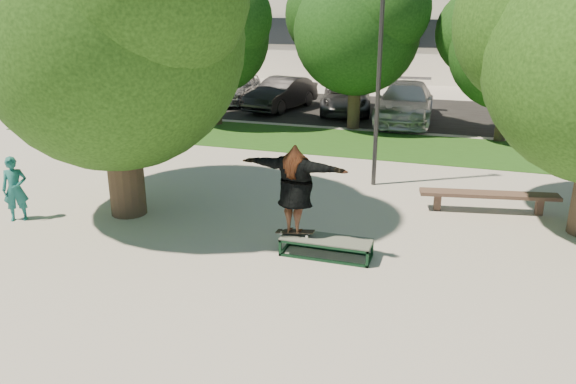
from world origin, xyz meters
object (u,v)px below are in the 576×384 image
(bench, at_px, (489,196))
(car_silver_b, at_px, (405,102))
(car_grey, at_px, (346,98))
(car_dark, at_px, (282,94))
(car_silver_a, at_px, (235,87))
(lamppost, at_px, (379,69))
(grind_box, at_px, (326,247))
(tree_left, at_px, (110,21))
(bystander, at_px, (15,189))

(bench, xyz_separation_m, car_silver_b, (-3.19, 10.25, 0.38))
(car_grey, bearing_deg, car_dark, 174.07)
(car_silver_a, xyz_separation_m, car_silver_b, (8.58, -2.05, 0.03))
(lamppost, bearing_deg, car_dark, 121.11)
(bench, bearing_deg, car_grey, 107.35)
(car_dark, height_order, car_silver_b, car_silver_b)
(grind_box, height_order, car_silver_b, car_silver_b)
(car_dark, bearing_deg, tree_left, -75.09)
(car_silver_b, bearing_deg, car_silver_a, 164.06)
(car_grey, bearing_deg, tree_left, -109.78)
(grind_box, bearing_deg, lamppost, 88.50)
(tree_left, bearing_deg, car_silver_b, 68.46)
(lamppost, distance_m, bench, 4.24)
(bench, height_order, car_dark, car_dark)
(car_grey, relative_size, car_silver_b, 0.85)
(lamppost, relative_size, car_silver_a, 1.35)
(tree_left, bearing_deg, car_dark, 92.93)
(grind_box, bearing_deg, bystander, -177.76)
(grind_box, relative_size, car_grey, 0.39)
(lamppost, xyz_separation_m, car_dark, (-6.00, 9.94, -2.42))
(bystander, distance_m, car_dark, 15.16)
(car_silver_a, distance_m, car_grey, 5.86)
(car_silver_b, bearing_deg, bystander, -119.47)
(car_dark, bearing_deg, car_silver_a, 171.17)
(lamppost, xyz_separation_m, car_grey, (-3.00, 10.19, -2.51))
(bench, height_order, car_grey, car_grey)
(lamppost, height_order, car_silver_a, lamppost)
(bench, bearing_deg, lamppost, 146.34)
(lamppost, height_order, bystander, lamppost)
(car_grey, distance_m, car_silver_b, 3.05)
(bystander, height_order, car_grey, bystander)
(bystander, relative_size, car_grey, 0.33)
(tree_left, height_order, bystander, tree_left)
(bystander, xyz_separation_m, car_silver_b, (7.18, 14.10, 0.04))
(grind_box, height_order, car_silver_a, car_silver_a)
(grind_box, distance_m, car_dark, 15.94)
(tree_left, height_order, car_silver_a, tree_left)
(car_silver_a, bearing_deg, car_dark, -26.99)
(tree_left, relative_size, bystander, 4.71)
(grind_box, xyz_separation_m, car_silver_a, (-8.67, 15.87, 0.58))
(tree_left, height_order, car_silver_b, tree_left)
(bench, bearing_deg, car_dark, 118.47)
(bystander, height_order, bench, bystander)
(lamppost, relative_size, car_dark, 1.38)
(car_silver_a, height_order, car_dark, car_silver_a)
(lamppost, xyz_separation_m, bench, (2.98, -1.29, -2.74))
(lamppost, bearing_deg, tree_left, -143.58)
(lamppost, bearing_deg, bystander, -145.17)
(bench, bearing_deg, bystander, -169.78)
(car_silver_a, height_order, car_grey, car_silver_a)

